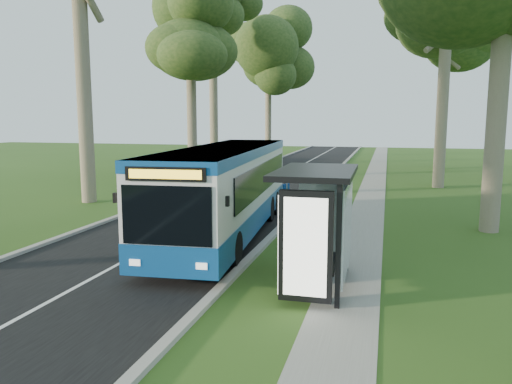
{
  "coord_description": "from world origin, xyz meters",
  "views": [
    {
      "loc": [
        3.79,
        -13.56,
        4.13
      ],
      "look_at": [
        -0.57,
        2.94,
        1.6
      ],
      "focal_mm": 35.0,
      "sensor_mm": 36.0,
      "label": 1
    }
  ],
  "objects_px": {
    "bus_stop_sign": "(286,211)",
    "car_silver": "(250,153)",
    "bus": "(226,190)",
    "litter_bin": "(322,231)",
    "car_white": "(246,156)",
    "bus_shelter": "(319,208)"
  },
  "relations": [
    {
      "from": "bus",
      "to": "litter_bin",
      "type": "relative_size",
      "value": 11.28
    },
    {
      "from": "bus",
      "to": "car_white",
      "type": "bearing_deg",
      "value": 99.97
    },
    {
      "from": "litter_bin",
      "to": "car_white",
      "type": "xyz_separation_m",
      "value": [
        -10.37,
        27.49,
        0.21
      ]
    },
    {
      "from": "bus_stop_sign",
      "to": "car_white",
      "type": "xyz_separation_m",
      "value": [
        -9.51,
        29.12,
        -0.7
      ]
    },
    {
      "from": "bus_stop_sign",
      "to": "litter_bin",
      "type": "xyz_separation_m",
      "value": [
        0.87,
        1.63,
        -0.91
      ]
    },
    {
      "from": "bus",
      "to": "bus_stop_sign",
      "type": "distance_m",
      "value": 3.6
    },
    {
      "from": "car_white",
      "to": "car_silver",
      "type": "height_order",
      "value": "same"
    },
    {
      "from": "car_silver",
      "to": "bus_stop_sign",
      "type": "bearing_deg",
      "value": -77.31
    },
    {
      "from": "litter_bin",
      "to": "car_silver",
      "type": "height_order",
      "value": "car_silver"
    },
    {
      "from": "bus_shelter",
      "to": "litter_bin",
      "type": "xyz_separation_m",
      "value": [
        -0.42,
        4.16,
        -1.52
      ]
    },
    {
      "from": "bus_stop_sign",
      "to": "car_silver",
      "type": "bearing_deg",
      "value": 125.08
    },
    {
      "from": "litter_bin",
      "to": "bus_shelter",
      "type": "bearing_deg",
      "value": -84.19
    },
    {
      "from": "bus",
      "to": "litter_bin",
      "type": "bearing_deg",
      "value": -17.66
    },
    {
      "from": "bus_shelter",
      "to": "bus_stop_sign",
      "type": "bearing_deg",
      "value": 116.42
    },
    {
      "from": "litter_bin",
      "to": "car_white",
      "type": "relative_size",
      "value": 0.24
    },
    {
      "from": "bus_stop_sign",
      "to": "car_white",
      "type": "bearing_deg",
      "value": 125.86
    },
    {
      "from": "bus",
      "to": "litter_bin",
      "type": "xyz_separation_m",
      "value": [
        3.5,
        -0.82,
        -1.09
      ]
    },
    {
      "from": "car_white",
      "to": "bus",
      "type": "bearing_deg",
      "value": -90.1
    },
    {
      "from": "bus_shelter",
      "to": "car_silver",
      "type": "xyz_separation_m",
      "value": [
        -11.43,
        35.06,
        -1.32
      ]
    },
    {
      "from": "litter_bin",
      "to": "car_silver",
      "type": "bearing_deg",
      "value": 109.6
    },
    {
      "from": "bus_stop_sign",
      "to": "litter_bin",
      "type": "distance_m",
      "value": 2.06
    },
    {
      "from": "car_white",
      "to": "car_silver",
      "type": "distance_m",
      "value": 3.47
    }
  ]
}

